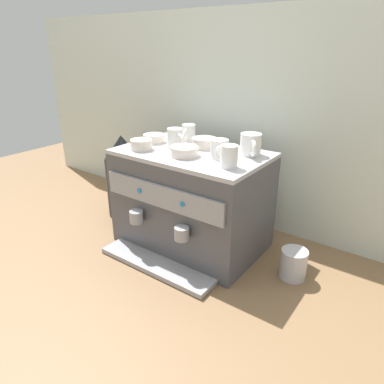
{
  "coord_description": "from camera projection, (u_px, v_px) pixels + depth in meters",
  "views": [
    {
      "loc": [
        0.81,
        -1.12,
        0.83
      ],
      "look_at": [
        0.0,
        0.0,
        0.25
      ],
      "focal_mm": 32.69,
      "sensor_mm": 36.0,
      "label": 1
    }
  ],
  "objects": [
    {
      "name": "ground_plane",
      "position": [
        192.0,
        242.0,
        1.59
      ],
      "size": [
        4.0,
        4.0,
        0.0
      ],
      "primitive_type": "plane",
      "color": "brown"
    },
    {
      "name": "tiled_backsplash_wall",
      "position": [
        234.0,
        122.0,
        1.66
      ],
      "size": [
        2.8,
        0.03,
        0.98
      ],
      "primitive_type": "cube",
      "color": "silver",
      "rests_on": "ground_plane"
    },
    {
      "name": "espresso_machine",
      "position": [
        191.0,
        200.0,
        1.51
      ],
      "size": [
        0.61,
        0.5,
        0.43
      ],
      "color": "#4C4C51",
      "rests_on": "ground_plane"
    },
    {
      "name": "ceramic_cup_0",
      "position": [
        228.0,
        156.0,
        1.23
      ],
      "size": [
        0.1,
        0.06,
        0.08
      ],
      "color": "white",
      "rests_on": "espresso_machine"
    },
    {
      "name": "ceramic_cup_1",
      "position": [
        219.0,
        149.0,
        1.34
      ],
      "size": [
        0.08,
        0.1,
        0.07
      ],
      "color": "white",
      "rests_on": "espresso_machine"
    },
    {
      "name": "ceramic_cup_2",
      "position": [
        251.0,
        145.0,
        1.36
      ],
      "size": [
        0.1,
        0.11,
        0.08
      ],
      "color": "white",
      "rests_on": "espresso_machine"
    },
    {
      "name": "ceramic_cup_3",
      "position": [
        175.0,
        139.0,
        1.45
      ],
      "size": [
        0.1,
        0.06,
        0.08
      ],
      "color": "white",
      "rests_on": "espresso_machine"
    },
    {
      "name": "ceramic_cup_4",
      "position": [
        188.0,
        133.0,
        1.57
      ],
      "size": [
        0.06,
        0.1,
        0.07
      ],
      "color": "white",
      "rests_on": "espresso_machine"
    },
    {
      "name": "ceramic_bowl_0",
      "position": [
        141.0,
        145.0,
        1.45
      ],
      "size": [
        0.09,
        0.09,
        0.04
      ],
      "color": "beige",
      "rests_on": "espresso_machine"
    },
    {
      "name": "ceramic_bowl_1",
      "position": [
        204.0,
        143.0,
        1.47
      ],
      "size": [
        0.1,
        0.1,
        0.04
      ],
      "color": "beige",
      "rests_on": "espresso_machine"
    },
    {
      "name": "ceramic_bowl_2",
      "position": [
        184.0,
        152.0,
        1.36
      ],
      "size": [
        0.11,
        0.11,
        0.04
      ],
      "color": "beige",
      "rests_on": "espresso_machine"
    },
    {
      "name": "ceramic_bowl_3",
      "position": [
        154.0,
        138.0,
        1.56
      ],
      "size": [
        0.09,
        0.09,
        0.04
      ],
      "color": "beige",
      "rests_on": "espresso_machine"
    },
    {
      "name": "coffee_grinder",
      "position": [
        124.0,
        176.0,
        1.78
      ],
      "size": [
        0.18,
        0.18,
        0.42
      ],
      "color": "black",
      "rests_on": "ground_plane"
    },
    {
      "name": "milk_pitcher",
      "position": [
        293.0,
        264.0,
        1.33
      ],
      "size": [
        0.1,
        0.1,
        0.12
      ],
      "primitive_type": "cylinder",
      "color": "#B7B7BC",
      "rests_on": "ground_plane"
    }
  ]
}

